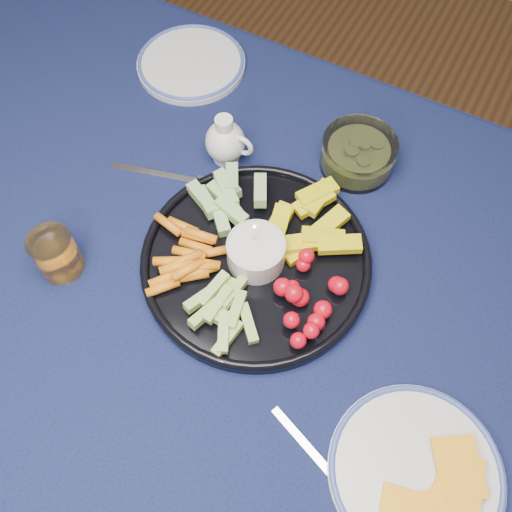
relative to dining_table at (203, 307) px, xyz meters
The scene contains 9 objects.
dining_table is the anchor object (origin of this frame).
crudite_platter 0.14m from the dining_table, 50.49° to the left, with size 0.36×0.36×0.11m.
creamer_pitcher 0.28m from the dining_table, 109.76° to the left, with size 0.09×0.07×0.09m.
pickle_bowl 0.37m from the dining_table, 69.69° to the left, with size 0.13×0.13×0.06m.
cheese_plate 0.42m from the dining_table, 14.83° to the right, with size 0.23×0.23×0.03m.
juice_tumbler 0.25m from the dining_table, 159.74° to the right, with size 0.07×0.07×0.08m.
fork_left 0.23m from the dining_table, 132.51° to the left, with size 0.19×0.07×0.00m.
fork_right 0.34m from the dining_table, 28.03° to the right, with size 0.18×0.08×0.00m.
side_plate_extra 0.48m from the dining_table, 122.81° to the left, with size 0.21×0.21×0.02m.
Camera 1 is at (0.26, -0.30, 1.53)m, focal length 40.00 mm.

